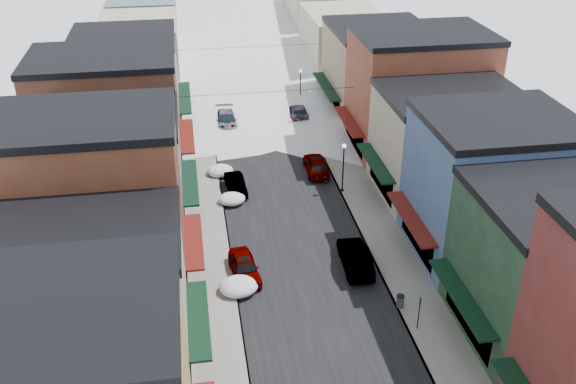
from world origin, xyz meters
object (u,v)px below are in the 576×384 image
object	(u,v)px
trash_can	(400,301)
car_dark_hatch	(236,184)
streetlamp_near	(343,162)
car_silver_sedan	(244,267)
car_green_sedan	(355,257)

from	to	relation	value
trash_can	car_dark_hatch	bearing A→B (deg)	117.26
car_dark_hatch	streetlamp_near	world-z (taller)	streetlamp_near
streetlamp_near	car_silver_sedan	bearing A→B (deg)	-131.47
car_silver_sedan	trash_can	world-z (taller)	car_silver_sedan
car_green_sedan	streetlamp_near	size ratio (longest dim) A/B	1.16
car_dark_hatch	streetlamp_near	size ratio (longest dim) A/B	0.93
car_silver_sedan	car_green_sedan	world-z (taller)	car_green_sedan
car_dark_hatch	car_green_sedan	bearing A→B (deg)	-65.05
car_green_sedan	car_silver_sedan	bearing A→B (deg)	1.18
car_dark_hatch	streetlamp_near	distance (m)	9.40
car_green_sedan	trash_can	world-z (taller)	car_green_sedan
car_green_sedan	streetlamp_near	world-z (taller)	streetlamp_near
car_silver_sedan	streetlamp_near	world-z (taller)	streetlamp_near
car_silver_sedan	car_dark_hatch	size ratio (longest dim) A/B	1.08
car_green_sedan	streetlamp_near	distance (m)	11.26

